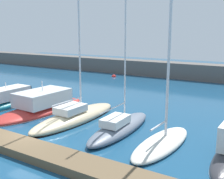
% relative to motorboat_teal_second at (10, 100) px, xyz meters
% --- Properties ---
extents(ground_plane, '(120.00, 120.00, 0.00)m').
position_rel_motorboat_teal_second_xyz_m(ground_plane, '(8.68, -5.20, -0.54)').
color(ground_plane, navy).
extents(dock_pier, '(33.25, 2.01, 0.52)m').
position_rel_motorboat_teal_second_xyz_m(dock_pier, '(8.68, -6.77, -0.28)').
color(dock_pier, brown).
rests_on(dock_pier, ground_plane).
extents(breakwater_seawall, '(108.00, 3.01, 2.48)m').
position_rel_motorboat_teal_second_xyz_m(breakwater_seawall, '(8.68, 25.71, 0.70)').
color(breakwater_seawall, '#5B5651').
rests_on(breakwater_seawall, ground_plane).
extents(motorboat_teal_second, '(2.73, 9.93, 2.69)m').
position_rel_motorboat_teal_second_xyz_m(motorboat_teal_second, '(0.00, 0.00, 0.00)').
color(motorboat_teal_second, '#19707F').
rests_on(motorboat_teal_second, ground_plane).
extents(motorboat_red_third, '(3.90, 10.63, 3.20)m').
position_rel_motorboat_teal_second_xyz_m(motorboat_red_third, '(4.28, 0.27, 0.01)').
color(motorboat_red_third, '#B72D28').
rests_on(motorboat_red_third, ground_plane).
extents(sailboat_sand_fourth, '(2.84, 10.18, 15.75)m').
position_rel_motorboat_teal_second_xyz_m(sailboat_sand_fourth, '(8.68, -0.16, -0.19)').
color(sailboat_sand_fourth, beige).
rests_on(sailboat_sand_fourth, ground_plane).
extents(sailboat_slate_fifth, '(2.40, 8.53, 13.08)m').
position_rel_motorboat_teal_second_xyz_m(sailboat_slate_fifth, '(13.25, -0.52, -0.16)').
color(sailboat_slate_fifth, slate).
rests_on(sailboat_slate_fifth, ground_plane).
extents(sailboat_ivory_sixth, '(2.55, 7.19, 13.61)m').
position_rel_motorboat_teal_second_xyz_m(sailboat_ivory_sixth, '(16.97, -1.42, -0.15)').
color(sailboat_ivory_sixth, silver).
rests_on(sailboat_ivory_sixth, ground_plane).
extents(mooring_buoy_red, '(0.74, 0.74, 0.74)m').
position_rel_motorboat_teal_second_xyz_m(mooring_buoy_red, '(-0.59, 21.10, -0.54)').
color(mooring_buoy_red, red).
rests_on(mooring_buoy_red, ground_plane).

